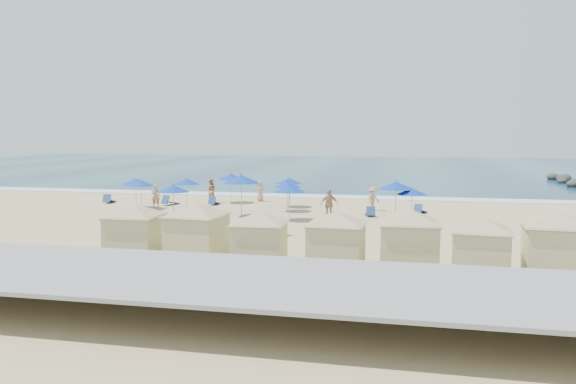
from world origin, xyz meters
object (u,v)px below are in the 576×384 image
object	(u,v)px
cabana_4	(409,234)
cabana_0	(134,226)
cabana_5	(481,242)
umbrella_7	(289,181)
umbrella_10	(396,185)
beachgoer_2	(329,204)
trash_bin	(275,228)
umbrella_4	(231,177)
beachgoer_0	(156,196)
umbrella_6	(241,179)
umbrella_0	(141,183)
cabana_6	(557,238)
beachgoer_3	(373,199)
cabana_2	(259,234)
umbrella_3	(173,188)
beachgoer_4	(260,191)
umbrella_2	(187,181)
cabana_3	(336,235)
umbrella_9	(412,191)
beachgoer_1	(211,191)
umbrella_8	(290,189)
umbrella_1	(136,182)
umbrella_5	(287,184)
cabana_1	(197,226)

from	to	relation	value
cabana_4	cabana_0	bearing A→B (deg)	-179.95
cabana_4	cabana_5	xyz separation A→B (m)	(2.47, -0.34, -0.11)
umbrella_7	umbrella_10	bearing A→B (deg)	-30.35
beachgoer_2	trash_bin	bearing A→B (deg)	47.54
umbrella_4	beachgoer_0	world-z (taller)	umbrella_4
trash_bin	umbrella_6	bearing A→B (deg)	145.13
umbrella_7	umbrella_0	bearing A→B (deg)	-160.60
umbrella_6	cabana_5	bearing A→B (deg)	-46.43
cabana_0	cabana_6	world-z (taller)	cabana_6
umbrella_0	umbrella_6	world-z (taller)	umbrella_6
umbrella_7	beachgoer_3	size ratio (longest dim) A/B	1.33
umbrella_0	cabana_2	bearing A→B (deg)	-50.23
umbrella_3	beachgoer_4	distance (m)	10.75
umbrella_2	beachgoer_0	bearing A→B (deg)	-168.45
cabana_2	cabana_3	xyz separation A→B (m)	(2.94, 0.02, 0.06)
umbrella_9	beachgoer_1	bearing A→B (deg)	158.68
cabana_3	umbrella_6	bearing A→B (deg)	120.09
umbrella_8	beachgoer_4	size ratio (longest dim) A/B	1.41
umbrella_1	umbrella_4	size ratio (longest dim) A/B	0.93
cabana_3	cabana_6	world-z (taller)	cabana_6
cabana_6	umbrella_8	world-z (taller)	cabana_6
umbrella_8	beachgoer_2	xyz separation A→B (m)	(2.28, 0.87, -0.99)
cabana_2	umbrella_1	size ratio (longest dim) A/B	1.88
trash_bin	beachgoer_1	bearing A→B (deg)	147.01
trash_bin	umbrella_6	world-z (taller)	umbrella_6
umbrella_3	umbrella_5	xyz separation A→B (m)	(5.86, 5.31, -0.12)
cabana_0	umbrella_3	bearing A→B (deg)	105.90
umbrella_10	trash_bin	bearing A→B (deg)	-131.55
cabana_1	beachgoer_4	bearing A→B (deg)	98.29
cabana_6	umbrella_3	bearing A→B (deg)	150.53
trash_bin	umbrella_10	distance (m)	9.05
umbrella_1	beachgoer_2	bearing A→B (deg)	-9.55
cabana_1	cabana_3	xyz separation A→B (m)	(5.63, -0.39, -0.06)
cabana_1	beachgoer_0	distance (m)	18.38
umbrella_0	umbrella_4	size ratio (longest dim) A/B	0.92
cabana_0	umbrella_8	bearing A→B (deg)	72.76
cabana_6	beachgoer_2	xyz separation A→B (m)	(-9.77, 13.07, -0.69)
cabana_1	beachgoer_3	xyz separation A→B (m)	(5.82, 17.40, -0.77)
trash_bin	umbrella_5	xyz separation A→B (m)	(-1.32, 8.85, 1.42)
umbrella_1	umbrella_4	bearing A→B (deg)	36.85
trash_bin	cabana_3	size ratio (longest dim) A/B	0.19
umbrella_0	umbrella_7	bearing A→B (deg)	19.40
cabana_2	umbrella_3	xyz separation A→B (m)	(-8.35, 10.95, 0.49)
umbrella_8	beachgoer_0	bearing A→B (deg)	160.40
cabana_5	beachgoer_1	xyz separation A→B (m)	(-17.17, 19.69, -0.55)
cabana_0	umbrella_6	xyz separation A→B (m)	(0.46, 13.19, 0.86)
cabana_5	umbrella_8	xyz separation A→B (m)	(-9.53, 12.55, 0.45)
trash_bin	cabana_6	distance (m)	13.76
beachgoer_0	beachgoer_2	xyz separation A→B (m)	(12.80, -2.88, 0.12)
cabana_6	umbrella_9	world-z (taller)	cabana_6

